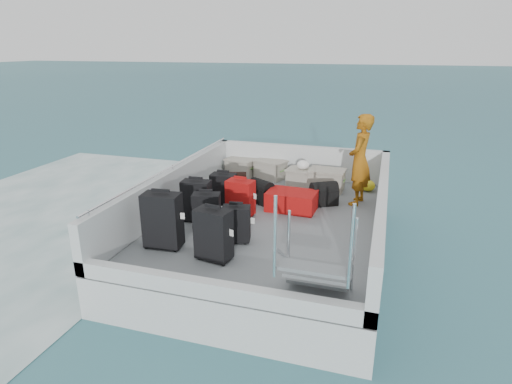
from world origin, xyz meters
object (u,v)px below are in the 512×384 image
Objects in this scene: suitcase_2 at (223,191)px; passenger at (360,160)px; crate_0 at (241,168)px; crate_1 at (270,170)px; suitcase_3 at (214,235)px; suitcase_5 at (240,198)px; suitcase_8 at (292,201)px; suitcase_6 at (236,224)px; crate_3 at (327,181)px; suitcase_4 at (207,213)px; crate_2 at (302,179)px; suitcase_0 at (163,221)px; suitcase_1 at (197,201)px.

passenger is at bearing 20.33° from suitcase_2.
crate_1 is (0.67, 0.00, 0.01)m from crate_0.
suitcase_5 is at bearing 106.02° from suitcase_3.
suitcase_3 reaches higher than suitcase_8.
suitcase_6 is 0.84× the size of crate_3.
passenger reaches higher than suitcase_4.
suitcase_2 is 1.05× the size of crate_2.
suitcase_4 is at bearing -80.69° from crate_0.
crate_2 is (0.96, 2.55, -0.13)m from suitcase_4.
suitcase_2 is 0.38× the size of passenger.
suitcase_0 is 0.49× the size of passenger.
suitcase_0 reaches higher than suitcase_5.
suitcase_3 is 1.15× the size of suitcase_5.
suitcase_1 reaches higher than crate_0.
suitcase_3 is at bearing -61.03° from suitcase_1.
crate_0 is at bearing 166.64° from crate_3.
suitcase_6 is at bearing -71.92° from crate_0.
suitcase_5 is 2.22m from crate_1.
suitcase_3 reaches higher than suitcase_2.
suitcase_3 reaches higher than crate_3.
crate_3 is at bearing 45.91° from suitcase_1.
crate_0 and crate_2 have the same top height.
crate_0 is at bearing 98.62° from suitcase_2.
suitcase_3 is 0.85× the size of suitcase_8.
suitcase_8 is 1.37× the size of crate_1.
suitcase_1 is at bearing -138.25° from suitcase_5.
suitcase_2 is at bearing 104.58° from suitcase_8.
passenger reaches higher than suitcase_8.
suitcase_3 is (0.77, -1.16, 0.02)m from suitcase_1.
suitcase_8 is at bearing 84.20° from suitcase_3.
suitcase_1 is 0.47m from suitcase_4.
suitcase_5 is (0.64, 1.43, -0.09)m from suitcase_0.
suitcase_5 is (-0.17, 1.57, -0.05)m from suitcase_3.
suitcase_0 is at bearing 147.26° from suitcase_8.
suitcase_2 reaches higher than suitcase_4.
suitcase_5 is at bearing -47.60° from passenger.
suitcase_4 is at bearing -120.02° from crate_3.
suitcase_3 is 2.18m from suitcase_8.
suitcase_5 is 2.11m from crate_3.
suitcase_3 reaches higher than suitcase_4.
suitcase_0 is 1.73m from suitcase_2.
crate_3 is at bearing -13.36° from crate_0.
crate_1 is 1.35m from crate_3.
suitcase_6 is at bearing -26.14° from passenger.
crate_3 is (0.90, 2.72, -0.08)m from suitcase_6.
suitcase_3 reaches higher than crate_2.
suitcase_0 is 3.60m from passenger.
suitcase_4 reaches higher than crate_1.
suitcase_0 is at bearing -88.10° from crate_0.
suitcase_1 is at bearing 133.44° from suitcase_3.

